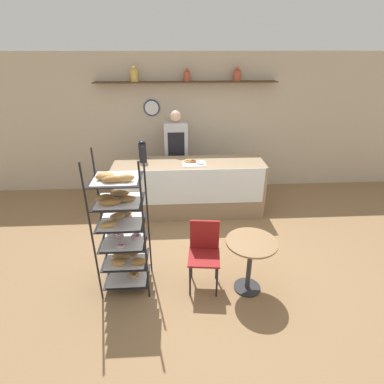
% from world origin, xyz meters
% --- Properties ---
extents(ground_plane, '(14.00, 14.00, 0.00)m').
position_xyz_m(ground_plane, '(0.00, 0.00, 0.00)').
color(ground_plane, olive).
extents(back_wall, '(10.00, 0.30, 2.70)m').
position_xyz_m(back_wall, '(-0.00, 2.50, 1.36)').
color(back_wall, beige).
rests_on(back_wall, ground_plane).
extents(display_counter, '(2.60, 0.72, 0.97)m').
position_xyz_m(display_counter, '(0.00, 1.35, 0.49)').
color(display_counter, '#937A5B').
rests_on(display_counter, ground_plane).
extents(pastry_rack, '(0.59, 0.49, 1.76)m').
position_xyz_m(pastry_rack, '(-0.88, -0.51, 0.89)').
color(pastry_rack, black).
rests_on(pastry_rack, ground_plane).
extents(person_worker, '(0.43, 0.23, 1.74)m').
position_xyz_m(person_worker, '(-0.21, 1.95, 0.95)').
color(person_worker, '#282833').
rests_on(person_worker, ground_plane).
extents(cafe_table, '(0.61, 0.61, 0.72)m').
position_xyz_m(cafe_table, '(0.64, -0.66, 0.53)').
color(cafe_table, '#262628').
rests_on(cafe_table, ground_plane).
extents(cafe_chair, '(0.42, 0.42, 0.87)m').
position_xyz_m(cafe_chair, '(0.09, -0.51, 0.53)').
color(cafe_chair, black).
rests_on(cafe_chair, ground_plane).
extents(coffee_carafe, '(0.13, 0.13, 0.38)m').
position_xyz_m(coffee_carafe, '(-0.79, 1.42, 1.16)').
color(coffee_carafe, black).
rests_on(coffee_carafe, display_counter).
extents(donut_tray_counter, '(0.39, 0.29, 0.05)m').
position_xyz_m(donut_tray_counter, '(0.09, 1.27, 0.99)').
color(donut_tray_counter, silver).
rests_on(donut_tray_counter, display_counter).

